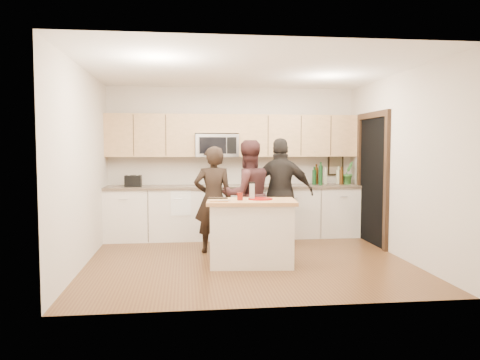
{
  "coord_description": "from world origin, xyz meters",
  "views": [
    {
      "loc": [
        -0.88,
        -6.56,
        1.62
      ],
      "look_at": [
        -0.06,
        0.35,
        1.13
      ],
      "focal_mm": 35.0,
      "sensor_mm": 36.0,
      "label": 1
    }
  ],
  "objects": [
    {
      "name": "back_cabinetry",
      "position": [
        0.0,
        1.69,
        0.47
      ],
      "size": [
        4.5,
        0.66,
        0.94
      ],
      "color": "silver",
      "rests_on": "ground"
    },
    {
      "name": "doorway",
      "position": [
        2.23,
        0.9,
        1.16
      ],
      "size": [
        0.06,
        1.25,
        2.2
      ],
      "color": "black",
      "rests_on": "ground"
    },
    {
      "name": "toaster",
      "position": [
        -1.77,
        1.67,
        1.04
      ],
      "size": [
        0.28,
        0.25,
        0.2
      ],
      "color": "black",
      "rests_on": "back_cabinetry"
    },
    {
      "name": "microwave",
      "position": [
        -0.31,
        1.8,
        1.65
      ],
      "size": [
        0.76,
        0.41,
        0.4
      ],
      "color": "silver",
      "rests_on": "ground"
    },
    {
      "name": "box_grater",
      "position": [
        0.04,
        -0.22,
        1.03
      ],
      "size": [
        0.08,
        0.06,
        0.22
      ],
      "color": "silver",
      "rests_on": "red_plate"
    },
    {
      "name": "dish_towel",
      "position": [
        -0.95,
        1.5,
        0.8
      ],
      "size": [
        0.34,
        0.6,
        0.48
      ],
      "color": "white",
      "rests_on": "ground"
    },
    {
      "name": "cutting_board",
      "position": [
        -0.42,
        -0.42,
        0.91
      ],
      "size": [
        0.26,
        0.18,
        0.02
      ],
      "primitive_type": "cube",
      "rotation": [
        0.0,
        0.0,
        -0.1
      ],
      "color": "#B8814C",
      "rests_on": "island"
    },
    {
      "name": "woman_right",
      "position": [
        0.67,
        0.81,
        0.88
      ],
      "size": [
        1.07,
        0.54,
        1.77
      ],
      "primitive_type": "imported",
      "rotation": [
        0.0,
        0.0,
        3.04
      ],
      "color": "black",
      "rests_on": "ground"
    },
    {
      "name": "room_shell",
      "position": [
        0.0,
        0.0,
        1.73
      ],
      "size": [
        4.52,
        4.02,
        2.71
      ],
      "color": "beige",
      "rests_on": "ground"
    },
    {
      "name": "red_plate",
      "position": [
        0.15,
        -0.23,
        0.91
      ],
      "size": [
        0.34,
        0.34,
        0.02
      ],
      "primitive_type": "cylinder",
      "color": "maroon",
      "rests_on": "island"
    },
    {
      "name": "knife",
      "position": [
        -0.36,
        -0.49,
        0.92
      ],
      "size": [
        0.18,
        0.04,
        0.01
      ],
      "primitive_type": "cube",
      "rotation": [
        0.0,
        0.0,
        -0.1
      ],
      "color": "silver",
      "rests_on": "cutting_board"
    },
    {
      "name": "bottle_cluster",
      "position": [
        1.69,
        1.72,
        1.11
      ],
      "size": [
        0.58,
        0.34,
        0.41
      ],
      "color": "#103216",
      "rests_on": "back_cabinetry"
    },
    {
      "name": "drink_glass",
      "position": [
        -0.14,
        -0.3,
        0.95
      ],
      "size": [
        0.08,
        0.08,
        0.11
      ],
      "primitive_type": "cylinder",
      "color": "maroon",
      "rests_on": "island"
    },
    {
      "name": "orchid",
      "position": [
        2.1,
        1.72,
        1.15
      ],
      "size": [
        0.28,
        0.29,
        0.41
      ],
      "primitive_type": "imported",
      "rotation": [
        0.0,
        0.0,
        0.9
      ],
      "color": "#316829",
      "rests_on": "back_cabinetry"
    },
    {
      "name": "island",
      "position": [
        0.02,
        -0.27,
        0.45
      ],
      "size": [
        1.27,
        0.82,
        0.9
      ],
      "rotation": [
        0.0,
        0.0,
        -0.1
      ],
      "color": "silver",
      "rests_on": "ground"
    },
    {
      "name": "floor",
      "position": [
        0.0,
        0.0,
        0.0
      ],
      "size": [
        4.5,
        4.5,
        0.0
      ],
      "primitive_type": "plane",
      "color": "brown",
      "rests_on": "ground"
    },
    {
      "name": "tongs",
      "position": [
        -0.44,
        -0.25,
        0.93
      ],
      "size": [
        0.28,
        0.06,
        0.02
      ],
      "primitive_type": "cube",
      "rotation": [
        0.0,
        0.0,
        -0.1
      ],
      "color": "black",
      "rests_on": "cutting_board"
    },
    {
      "name": "upper_cabinetry",
      "position": [
        0.03,
        1.83,
        1.84
      ],
      "size": [
        4.5,
        0.33,
        0.75
      ],
      "color": "tan",
      "rests_on": "ground"
    },
    {
      "name": "framed_picture",
      "position": [
        1.95,
        1.98,
        1.28
      ],
      "size": [
        0.3,
        0.03,
        0.38
      ],
      "color": "black",
      "rests_on": "ground"
    },
    {
      "name": "woman_center",
      "position": [
        0.1,
        0.68,
        0.86
      ],
      "size": [
        0.97,
        0.84,
        1.73
      ],
      "primitive_type": "imported",
      "rotation": [
        0.0,
        0.0,
        3.38
      ],
      "color": "#341A1A",
      "rests_on": "ground"
    },
    {
      "name": "woman_left",
      "position": [
        -0.45,
        0.57,
        0.82
      ],
      "size": [
        0.6,
        0.4,
        1.63
      ],
      "primitive_type": "imported",
      "rotation": [
        0.0,
        0.0,
        3.15
      ],
      "color": "black",
      "rests_on": "ground"
    }
  ]
}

